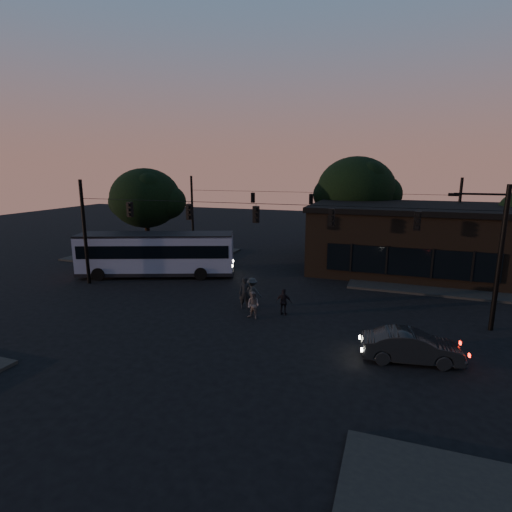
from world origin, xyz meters
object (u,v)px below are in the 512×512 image
(bus, at_px, (156,252))
(pedestrian_d, at_px, (252,292))
(building, at_px, (409,238))
(pedestrian_b, at_px, (253,305))
(car, at_px, (411,346))
(pedestrian_a, at_px, (245,293))
(pedestrian_c, at_px, (284,302))

(bus, bearing_deg, pedestrian_d, -44.60)
(building, xyz_separation_m, bus, (-18.46, -8.46, -0.82))
(pedestrian_b, height_order, pedestrian_d, pedestrian_d)
(building, xyz_separation_m, car, (-0.03, -17.07, -2.02))
(pedestrian_a, relative_size, pedestrian_b, 1.24)
(pedestrian_b, xyz_separation_m, pedestrian_c, (1.45, 1.13, -0.00))
(building, distance_m, pedestrian_d, 15.65)
(pedestrian_c, bearing_deg, pedestrian_a, -6.71)
(pedestrian_b, xyz_separation_m, pedestrian_d, (-0.75, 1.91, 0.12))
(car, relative_size, pedestrian_c, 2.69)
(building, height_order, pedestrian_c, building)
(pedestrian_c, xyz_separation_m, pedestrian_d, (-2.21, 0.77, 0.12))
(pedestrian_c, distance_m, pedestrian_d, 2.34)
(bus, bearing_deg, building, 4.09)
(pedestrian_c, bearing_deg, building, -117.53)
(car, height_order, pedestrian_b, pedestrian_b)
(pedestrian_d, bearing_deg, car, 151.91)
(pedestrian_a, bearing_deg, building, 37.64)
(building, distance_m, bus, 20.32)
(car, bearing_deg, building, -9.09)
(pedestrian_b, bearing_deg, building, 76.12)
(bus, distance_m, pedestrian_d, 10.41)
(bus, bearing_deg, pedestrian_a, -47.83)
(building, height_order, pedestrian_b, building)
(car, bearing_deg, bus, 55.99)
(pedestrian_a, bearing_deg, pedestrian_b, -70.72)
(building, bearing_deg, bus, -155.37)
(pedestrian_b, relative_size, pedestrian_d, 0.87)
(pedestrian_a, distance_m, pedestrian_d, 0.59)
(bus, xyz_separation_m, car, (18.42, -8.60, -1.19))
(pedestrian_b, bearing_deg, car, -1.21)
(bus, xyz_separation_m, pedestrian_a, (9.19, -4.74, -0.92))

